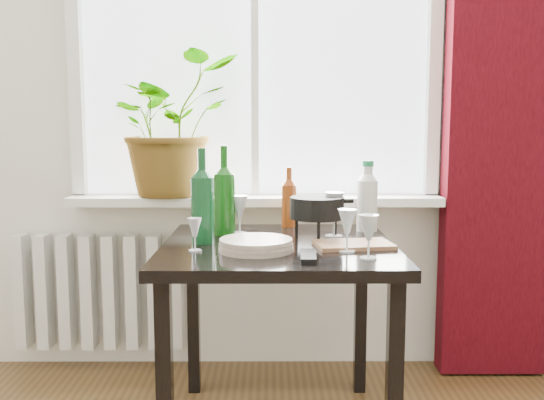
{
  "coord_description": "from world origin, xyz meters",
  "views": [
    {
      "loc": [
        0.07,
        -0.65,
        1.18
      ],
      "look_at": [
        0.08,
        1.55,
        0.9
      ],
      "focal_mm": 40.0,
      "sensor_mm": 36.0,
      "label": 1
    }
  ],
  "objects_px": {
    "potted_plant": "(170,125)",
    "wineglass_front_left": "(195,235)",
    "wine_bottle_left": "(202,195)",
    "wineglass_back_center": "(334,214)",
    "wine_bottle_right": "(224,189)",
    "table": "(278,268)",
    "wineglass_back_left": "(240,214)",
    "cleaning_bottle": "(367,195)",
    "bottle_amber": "(289,196)",
    "wineglass_front_right": "(347,230)",
    "cutting_board": "(353,244)",
    "wineglass_far_right": "(369,236)",
    "fondue_pot": "(317,218)",
    "tv_remote": "(308,256)",
    "plate_stack": "(256,245)",
    "radiator": "(100,291)"
  },
  "relations": [
    {
      "from": "potted_plant",
      "to": "wineglass_front_left",
      "type": "height_order",
      "value": "potted_plant"
    },
    {
      "from": "wine_bottle_left",
      "to": "wineglass_back_center",
      "type": "xyz_separation_m",
      "value": [
        0.5,
        0.12,
        -0.09
      ]
    },
    {
      "from": "potted_plant",
      "to": "wine_bottle_right",
      "type": "xyz_separation_m",
      "value": [
        0.28,
        -0.44,
        -0.25
      ]
    },
    {
      "from": "table",
      "to": "wineglass_back_left",
      "type": "bearing_deg",
      "value": 128.91
    },
    {
      "from": "wine_bottle_left",
      "to": "cleaning_bottle",
      "type": "relative_size",
      "value": 1.22
    },
    {
      "from": "bottle_amber",
      "to": "wineglass_front_right",
      "type": "bearing_deg",
      "value": -70.63
    },
    {
      "from": "wine_bottle_left",
      "to": "cutting_board",
      "type": "height_order",
      "value": "wine_bottle_left"
    },
    {
      "from": "wineglass_far_right",
      "to": "cutting_board",
      "type": "relative_size",
      "value": 0.55
    },
    {
      "from": "cutting_board",
      "to": "fondue_pot",
      "type": "bearing_deg",
      "value": 126.87
    },
    {
      "from": "potted_plant",
      "to": "bottle_amber",
      "type": "distance_m",
      "value": 0.67
    },
    {
      "from": "tv_remote",
      "to": "cleaning_bottle",
      "type": "bearing_deg",
      "value": 64.19
    },
    {
      "from": "wine_bottle_left",
      "to": "tv_remote",
      "type": "relative_size",
      "value": 2.15
    },
    {
      "from": "wine_bottle_right",
      "to": "fondue_pot",
      "type": "relative_size",
      "value": 1.52
    },
    {
      "from": "potted_plant",
      "to": "wineglass_front_right",
      "type": "height_order",
      "value": "potted_plant"
    },
    {
      "from": "tv_remote",
      "to": "wineglass_far_right",
      "type": "bearing_deg",
      "value": 1.38
    },
    {
      "from": "wine_bottle_right",
      "to": "cleaning_bottle",
      "type": "distance_m",
      "value": 0.59
    },
    {
      "from": "potted_plant",
      "to": "bottle_amber",
      "type": "bearing_deg",
      "value": -24.6
    },
    {
      "from": "wineglass_front_left",
      "to": "plate_stack",
      "type": "relative_size",
      "value": 0.45
    },
    {
      "from": "wineglass_back_left",
      "to": "wineglass_front_right",
      "type": "bearing_deg",
      "value": -41.55
    },
    {
      "from": "wineglass_front_right",
      "to": "tv_remote",
      "type": "distance_m",
      "value": 0.19
    },
    {
      "from": "radiator",
      "to": "wine_bottle_right",
      "type": "relative_size",
      "value": 2.21
    },
    {
      "from": "fondue_pot",
      "to": "cleaning_bottle",
      "type": "bearing_deg",
      "value": 61.23
    },
    {
      "from": "bottle_amber",
      "to": "wine_bottle_right",
      "type": "bearing_deg",
      "value": -144.38
    },
    {
      "from": "bottle_amber",
      "to": "wineglass_back_left",
      "type": "distance_m",
      "value": 0.28
    },
    {
      "from": "wineglass_far_right",
      "to": "tv_remote",
      "type": "bearing_deg",
      "value": 179.51
    },
    {
      "from": "cutting_board",
      "to": "tv_remote",
      "type": "bearing_deg",
      "value": -131.08
    },
    {
      "from": "wineglass_front_left",
      "to": "wineglass_front_right",
      "type": "bearing_deg",
      "value": -0.86
    },
    {
      "from": "cleaning_bottle",
      "to": "bottle_amber",
      "type": "bearing_deg",
      "value": 161.08
    },
    {
      "from": "radiator",
      "to": "wineglass_front_left",
      "type": "height_order",
      "value": "wineglass_front_left"
    },
    {
      "from": "table",
      "to": "wineglass_back_center",
      "type": "bearing_deg",
      "value": 29.44
    },
    {
      "from": "radiator",
      "to": "potted_plant",
      "type": "relative_size",
      "value": 1.22
    },
    {
      "from": "bottle_amber",
      "to": "fondue_pot",
      "type": "distance_m",
      "value": 0.29
    },
    {
      "from": "wineglass_back_left",
      "to": "cutting_board",
      "type": "height_order",
      "value": "wineglass_back_left"
    },
    {
      "from": "table",
      "to": "wineglass_back_center",
      "type": "height_order",
      "value": "wineglass_back_center"
    },
    {
      "from": "wineglass_back_center",
      "to": "tv_remote",
      "type": "distance_m",
      "value": 0.41
    },
    {
      "from": "bottle_amber",
      "to": "wineglass_back_center",
      "type": "distance_m",
      "value": 0.3
    },
    {
      "from": "wine_bottle_left",
      "to": "wineglass_front_right",
      "type": "bearing_deg",
      "value": -17.46
    },
    {
      "from": "wineglass_front_left",
      "to": "fondue_pot",
      "type": "xyz_separation_m",
      "value": [
        0.44,
        0.24,
        0.02
      ]
    },
    {
      "from": "wineglass_back_center",
      "to": "fondue_pot",
      "type": "distance_m",
      "value": 0.07
    },
    {
      "from": "cleaning_bottle",
      "to": "tv_remote",
      "type": "distance_m",
      "value": 0.61
    },
    {
      "from": "wineglass_front_left",
      "to": "cutting_board",
      "type": "bearing_deg",
      "value": 8.61
    },
    {
      "from": "fondue_pot",
      "to": "plate_stack",
      "type": "bearing_deg",
      "value": -109.38
    },
    {
      "from": "wineglass_back_left",
      "to": "tv_remote",
      "type": "relative_size",
      "value": 0.94
    },
    {
      "from": "wineglass_back_center",
      "to": "tv_remote",
      "type": "xyz_separation_m",
      "value": [
        -0.12,
        -0.39,
        -0.08
      ]
    },
    {
      "from": "cleaning_bottle",
      "to": "wineglass_far_right",
      "type": "height_order",
      "value": "cleaning_bottle"
    },
    {
      "from": "wine_bottle_right",
      "to": "cutting_board",
      "type": "xyz_separation_m",
      "value": [
        0.48,
        -0.24,
        -0.17
      ]
    },
    {
      "from": "wineglass_back_left",
      "to": "tv_remote",
      "type": "height_order",
      "value": "wineglass_back_left"
    },
    {
      "from": "table",
      "to": "potted_plant",
      "type": "height_order",
      "value": "potted_plant"
    },
    {
      "from": "plate_stack",
      "to": "cutting_board",
      "type": "distance_m",
      "value": 0.36
    },
    {
      "from": "potted_plant",
      "to": "bottle_amber",
      "type": "relative_size",
      "value": 2.5
    }
  ]
}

